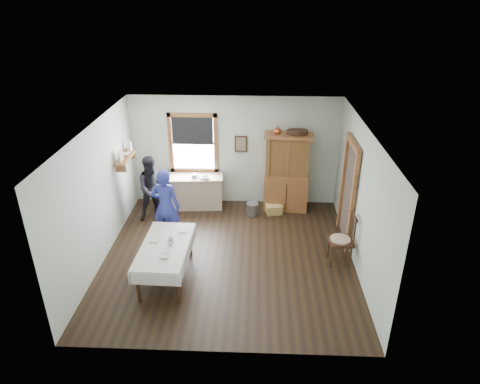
# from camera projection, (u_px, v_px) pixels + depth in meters

# --- Properties ---
(room) EXTENTS (5.01, 5.01, 2.70)m
(room) POSITION_uv_depth(u_px,v_px,m) (228.00, 198.00, 8.10)
(room) COLOR black
(room) RESTS_ON ground
(window) EXTENTS (1.18, 0.07, 1.48)m
(window) POSITION_uv_depth(u_px,v_px,m) (193.00, 140.00, 10.23)
(window) COLOR white
(window) RESTS_ON room
(doorway) EXTENTS (0.09, 1.14, 2.22)m
(doorway) POSITION_uv_depth(u_px,v_px,m) (349.00, 189.00, 8.86)
(doorway) COLOR #433730
(doorway) RESTS_ON room
(wall_shelf) EXTENTS (0.24, 1.00, 0.44)m
(wall_shelf) POSITION_uv_depth(u_px,v_px,m) (126.00, 155.00, 9.48)
(wall_shelf) COLOR brown
(wall_shelf) RESTS_ON room
(framed_picture) EXTENTS (0.30, 0.04, 0.40)m
(framed_picture) POSITION_uv_depth(u_px,v_px,m) (241.00, 144.00, 10.22)
(framed_picture) COLOR #352012
(framed_picture) RESTS_ON room
(rug_beater) EXTENTS (0.01, 0.27, 0.27)m
(rug_beater) POSITION_uv_depth(u_px,v_px,m) (357.00, 176.00, 8.12)
(rug_beater) COLOR black
(rug_beater) RESTS_ON room
(work_counter) EXTENTS (1.46, 0.65, 0.82)m
(work_counter) POSITION_uv_depth(u_px,v_px,m) (194.00, 192.00, 10.48)
(work_counter) COLOR tan
(work_counter) RESTS_ON room
(china_hutch) EXTENTS (1.16, 0.63, 1.91)m
(china_hutch) POSITION_uv_depth(u_px,v_px,m) (287.00, 173.00, 10.17)
(china_hutch) COLOR brown
(china_hutch) RESTS_ON room
(dining_table) EXTENTS (0.94, 1.73, 0.68)m
(dining_table) POSITION_uv_depth(u_px,v_px,m) (166.00, 260.00, 7.99)
(dining_table) COLOR silver
(dining_table) RESTS_ON room
(spindle_chair) EXTENTS (0.54, 0.54, 1.09)m
(spindle_chair) POSITION_uv_depth(u_px,v_px,m) (341.00, 239.00, 8.29)
(spindle_chair) COLOR #352012
(spindle_chair) RESTS_ON room
(pail) EXTENTS (0.34, 0.34, 0.30)m
(pail) POSITION_uv_depth(u_px,v_px,m) (252.00, 209.00, 10.21)
(pail) COLOR gray
(pail) RESTS_ON room
(wicker_basket) EXTENTS (0.43, 0.34, 0.22)m
(wicker_basket) POSITION_uv_depth(u_px,v_px,m) (274.00, 209.00, 10.29)
(wicker_basket) COLOR tan
(wicker_basket) RESTS_ON room
(woman_blue) EXTENTS (0.62, 0.45, 1.55)m
(woman_blue) POSITION_uv_depth(u_px,v_px,m) (166.00, 209.00, 8.90)
(woman_blue) COLOR navy
(woman_blue) RESTS_ON room
(figure_dark) EXTENTS (0.86, 0.79, 1.43)m
(figure_dark) POSITION_uv_depth(u_px,v_px,m) (153.00, 190.00, 9.84)
(figure_dark) COLOR black
(figure_dark) RESTS_ON room
(table_cup_a) EXTENTS (0.13, 0.13, 0.09)m
(table_cup_a) POSITION_uv_depth(u_px,v_px,m) (171.00, 242.00, 7.85)
(table_cup_a) COLOR white
(table_cup_a) RESTS_ON dining_table
(table_cup_b) EXTENTS (0.14, 0.14, 0.10)m
(table_cup_b) POSITION_uv_depth(u_px,v_px,m) (171.00, 241.00, 7.89)
(table_cup_b) COLOR white
(table_cup_b) RESTS_ON dining_table
(table_bowl) EXTENTS (0.22, 0.22, 0.05)m
(table_bowl) POSITION_uv_depth(u_px,v_px,m) (165.00, 256.00, 7.49)
(table_bowl) COLOR white
(table_bowl) RESTS_ON dining_table
(counter_book) EXTENTS (0.25, 0.29, 0.02)m
(counter_book) POSITION_uv_depth(u_px,v_px,m) (198.00, 177.00, 10.22)
(counter_book) COLOR brown
(counter_book) RESTS_ON work_counter
(counter_bowl) EXTENTS (0.22, 0.22, 0.06)m
(counter_bowl) POSITION_uv_depth(u_px,v_px,m) (206.00, 178.00, 10.16)
(counter_bowl) COLOR white
(counter_bowl) RESTS_ON work_counter
(shelf_bowl) EXTENTS (0.22, 0.22, 0.05)m
(shelf_bowl) POSITION_uv_depth(u_px,v_px,m) (126.00, 154.00, 9.48)
(shelf_bowl) COLOR white
(shelf_bowl) RESTS_ON wall_shelf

